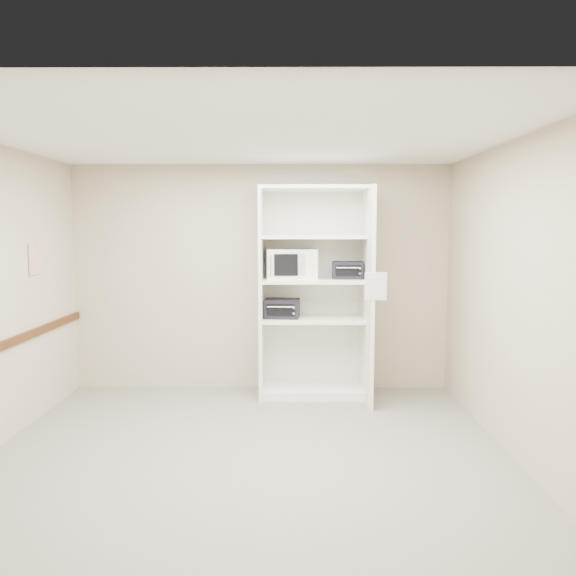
{
  "coord_description": "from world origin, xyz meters",
  "views": [
    {
      "loc": [
        0.36,
        -4.73,
        1.94
      ],
      "look_at": [
        0.33,
        1.44,
        1.29
      ],
      "focal_mm": 35.0,
      "sensor_mm": 36.0,
      "label": 1
    }
  ],
  "objects_px": {
    "shelving_unit": "(317,299)",
    "toaster_oven_upper": "(348,270)",
    "microwave": "(291,264)",
    "toaster_oven_lower": "(282,308)"
  },
  "relations": [
    {
      "from": "microwave",
      "to": "toaster_oven_lower",
      "type": "xyz_separation_m",
      "value": [
        -0.1,
        -0.08,
        -0.51
      ]
    },
    {
      "from": "microwave",
      "to": "toaster_oven_upper",
      "type": "distance_m",
      "value": 0.66
    },
    {
      "from": "shelving_unit",
      "to": "microwave",
      "type": "bearing_deg",
      "value": 171.18
    },
    {
      "from": "shelving_unit",
      "to": "microwave",
      "type": "distance_m",
      "value": 0.52
    },
    {
      "from": "shelving_unit",
      "to": "toaster_oven_lower",
      "type": "distance_m",
      "value": 0.42
    },
    {
      "from": "shelving_unit",
      "to": "microwave",
      "type": "xyz_separation_m",
      "value": [
        -0.31,
        0.05,
        0.41
      ]
    },
    {
      "from": "toaster_oven_lower",
      "to": "shelving_unit",
      "type": "bearing_deg",
      "value": 8.93
    },
    {
      "from": "microwave",
      "to": "shelving_unit",
      "type": "bearing_deg",
      "value": -15.2
    },
    {
      "from": "shelving_unit",
      "to": "toaster_oven_upper",
      "type": "xyz_separation_m",
      "value": [
        0.35,
        0.02,
        0.34
      ]
    },
    {
      "from": "shelving_unit",
      "to": "toaster_oven_upper",
      "type": "distance_m",
      "value": 0.49
    }
  ]
}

